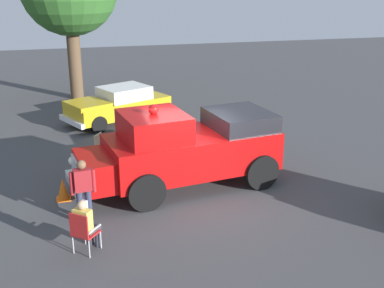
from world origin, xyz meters
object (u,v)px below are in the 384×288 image
at_px(vintage_fire_truck, 185,148).
at_px(spectator_standing, 83,187).
at_px(spectator_seated, 86,223).
at_px(lawn_chair_near_truck, 83,230).
at_px(lawn_chair_by_car, 102,147).
at_px(classic_hot_rod, 118,104).
at_px(traffic_cone, 63,189).

relative_size(vintage_fire_truck, spectator_standing, 3.71).
height_order(vintage_fire_truck, spectator_seated, vintage_fire_truck).
height_order(vintage_fire_truck, lawn_chair_near_truck, vintage_fire_truck).
bearing_deg(lawn_chair_by_car, lawn_chair_near_truck, 171.09).
bearing_deg(classic_hot_rod, lawn_chair_by_car, 167.67).
height_order(lawn_chair_by_car, spectator_seated, spectator_seated).
bearing_deg(vintage_fire_truck, spectator_seated, 134.54).
height_order(vintage_fire_truck, classic_hot_rod, vintage_fire_truck).
height_order(lawn_chair_near_truck, spectator_seated, spectator_seated).
bearing_deg(spectator_seated, lawn_chair_near_truck, 140.55).
distance_m(lawn_chair_near_truck, traffic_cone, 3.04).
xyz_separation_m(vintage_fire_truck, spectator_standing, (-1.53, 2.95, -0.23)).
bearing_deg(lawn_chair_near_truck, spectator_seated, -39.45).
xyz_separation_m(lawn_chair_near_truck, lawn_chair_by_car, (5.46, -0.86, 0.00)).
bearing_deg(spectator_seated, lawn_chair_by_car, -8.20).
bearing_deg(lawn_chair_by_car, classic_hot_rod, -12.33).
height_order(classic_hot_rod, spectator_standing, spectator_standing).
relative_size(lawn_chair_near_truck, spectator_standing, 0.61).
xyz_separation_m(lawn_chair_by_car, traffic_cone, (-2.46, 1.28, -0.28)).
bearing_deg(traffic_cone, lawn_chair_by_car, -27.52).
bearing_deg(traffic_cone, vintage_fire_truck, -89.51).
xyz_separation_m(classic_hot_rod, spectator_seated, (-10.12, 1.81, -0.05)).
bearing_deg(vintage_fire_truck, lawn_chair_near_truck, 134.73).
relative_size(classic_hot_rod, traffic_cone, 7.45).
bearing_deg(traffic_cone, spectator_standing, -160.62).
xyz_separation_m(classic_hot_rod, traffic_cone, (-7.22, 2.32, -0.44)).
distance_m(vintage_fire_truck, lawn_chair_by_car, 3.33).
relative_size(spectator_standing, traffic_cone, 2.64).
xyz_separation_m(lawn_chair_near_truck, spectator_seated, (0.10, -0.08, 0.11)).
distance_m(classic_hot_rod, spectator_standing, 8.91).
relative_size(classic_hot_rod, spectator_seated, 3.67).
bearing_deg(spectator_standing, spectator_seated, 179.26).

